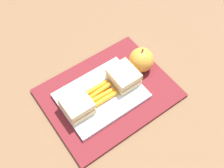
# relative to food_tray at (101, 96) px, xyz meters

# --- Properties ---
(ground_plane) EXTENTS (2.40, 2.40, 0.00)m
(ground_plane) POSITION_rel_food_tray_xyz_m (0.03, 0.00, -0.02)
(ground_plane) COLOR brown
(lunchbag_mat) EXTENTS (0.36, 0.28, 0.01)m
(lunchbag_mat) POSITION_rel_food_tray_xyz_m (0.03, 0.00, -0.01)
(lunchbag_mat) COLOR maroon
(lunchbag_mat) RESTS_ON ground_plane
(food_tray) EXTENTS (0.23, 0.17, 0.01)m
(food_tray) POSITION_rel_food_tray_xyz_m (0.00, 0.00, 0.00)
(food_tray) COLOR white
(food_tray) RESTS_ON lunchbag_mat
(sandwich_half_left) EXTENTS (0.07, 0.08, 0.04)m
(sandwich_half_left) POSITION_rel_food_tray_xyz_m (-0.08, 0.00, 0.03)
(sandwich_half_left) COLOR #DBC189
(sandwich_half_left) RESTS_ON food_tray
(sandwich_half_right) EXTENTS (0.07, 0.08, 0.04)m
(sandwich_half_right) POSITION_rel_food_tray_xyz_m (0.08, 0.00, 0.03)
(sandwich_half_right) COLOR #DBC189
(sandwich_half_right) RESTS_ON food_tray
(carrot_sticks_bundle) EXTENTS (0.08, 0.06, 0.02)m
(carrot_sticks_bundle) POSITION_rel_food_tray_xyz_m (0.00, 0.00, 0.01)
(carrot_sticks_bundle) COLOR orange
(carrot_sticks_bundle) RESTS_ON food_tray
(apple) EXTENTS (0.07, 0.07, 0.09)m
(apple) POSITION_rel_food_tray_xyz_m (0.16, 0.02, 0.03)
(apple) COLOR gold
(apple) RESTS_ON lunchbag_mat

